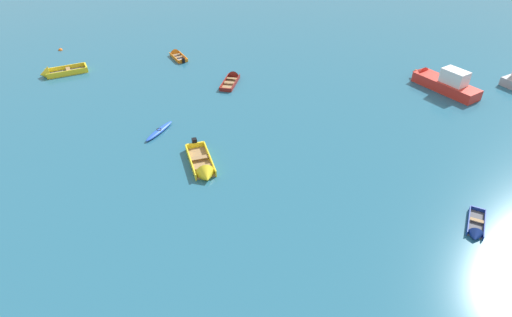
% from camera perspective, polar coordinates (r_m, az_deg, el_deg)
% --- Properties ---
extents(rowboat_yellow_near_camera, '(2.95, 4.45, 1.25)m').
position_cam_1_polar(rowboat_yellow_near_camera, '(28.24, -7.01, -1.35)').
color(rowboat_yellow_near_camera, '#99754C').
rests_on(rowboat_yellow_near_camera, ground_plane).
extents(rowboat_orange_far_back, '(2.50, 2.91, 0.94)m').
position_cam_1_polar(rowboat_orange_far_back, '(46.47, -10.57, 13.39)').
color(rowboat_orange_far_back, gray).
rests_on(rowboat_orange_far_back, ground_plane).
extents(rowboat_deep_blue_midfield_left, '(1.67, 2.87, 0.78)m').
position_cam_1_polar(rowboat_deep_blue_midfield_left, '(26.68, 27.17, -8.53)').
color(rowboat_deep_blue_midfield_left, '#4C4C51').
rests_on(rowboat_deep_blue_midfield_left, ground_plane).
extents(kayak_blue_back_row_right, '(1.48, 3.17, 0.30)m').
position_cam_1_polar(kayak_blue_back_row_right, '(32.91, -12.75, 3.60)').
color(kayak_blue_back_row_right, blue).
rests_on(kayak_blue_back_row_right, ground_plane).
extents(rowboat_maroon_distant_center, '(1.41, 3.70, 1.02)m').
position_cam_1_polar(rowboat_maroon_distant_center, '(40.46, -3.13, 10.61)').
color(rowboat_maroon_distant_center, '#99754C').
rests_on(rowboat_maroon_distant_center, ground_plane).
extents(rowboat_yellow_center, '(4.25, 3.46, 1.34)m').
position_cam_1_polar(rowboat_yellow_center, '(45.50, -25.19, 10.26)').
color(rowboat_yellow_center, '#4C4C51').
rests_on(rowboat_yellow_center, ground_plane).
extents(motor_launch_red_foreground_center, '(5.59, 6.11, 2.39)m').
position_cam_1_polar(motor_launch_red_foreground_center, '(41.90, 23.53, 9.38)').
color(motor_launch_red_foreground_center, red).
rests_on(motor_launch_red_foreground_center, ground_plane).
extents(mooring_buoy_midfield, '(0.44, 0.44, 0.44)m').
position_cam_1_polar(mooring_buoy_midfield, '(51.82, -24.55, 12.96)').
color(mooring_buoy_midfield, orange).
rests_on(mooring_buoy_midfield, ground_plane).
extents(mooring_buoy_outer_edge, '(0.34, 0.34, 0.34)m').
position_cam_1_polar(mooring_buoy_outer_edge, '(45.02, 20.50, 10.83)').
color(mooring_buoy_outer_edge, orange).
rests_on(mooring_buoy_outer_edge, ground_plane).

